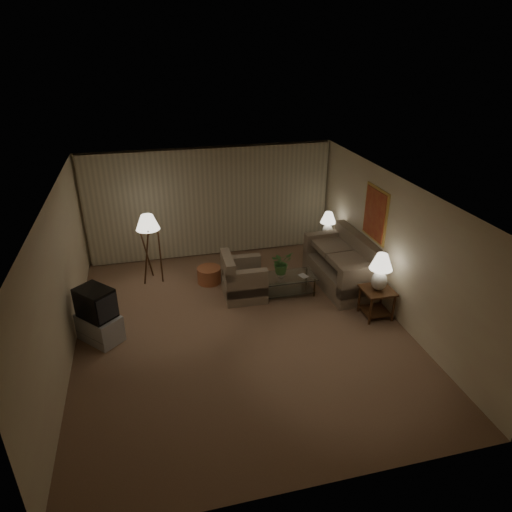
{
  "coord_description": "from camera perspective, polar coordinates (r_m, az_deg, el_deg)",
  "views": [
    {
      "loc": [
        -1.46,
        -7.02,
        4.99
      ],
      "look_at": [
        0.43,
        0.6,
        1.19
      ],
      "focal_mm": 32.0,
      "sensor_mm": 36.0,
      "label": 1
    }
  ],
  "objects": [
    {
      "name": "armchair",
      "position": [
        9.58,
        -1.53,
        -3.01
      ],
      "size": [
        0.95,
        0.91,
        0.76
      ],
      "rotation": [
        0.0,
        0.0,
        1.54
      ],
      "color": "gray",
      "rests_on": "ground"
    },
    {
      "name": "side_table_far",
      "position": [
        11.25,
        8.8,
        1.4
      ],
      "size": [
        0.5,
        0.42,
        0.6
      ],
      "color": "#341F0E",
      "rests_on": "ground"
    },
    {
      "name": "coffee_table",
      "position": [
        9.72,
        3.97,
        -3.26
      ],
      "size": [
        1.17,
        0.64,
        0.41
      ],
      "color": "silver",
      "rests_on": "ground"
    },
    {
      "name": "vase",
      "position": [
        9.58,
        3.15,
        -2.24
      ],
      "size": [
        0.17,
        0.17,
        0.16
      ],
      "primitive_type": "imported",
      "rotation": [
        0.0,
        0.0,
        0.1
      ],
      "color": "white",
      "rests_on": "coffee_table"
    },
    {
      "name": "table_lamp_far",
      "position": [
        11.03,
        9.0,
        4.15
      ],
      "size": [
        0.37,
        0.37,
        0.64
      ],
      "color": "silver",
      "rests_on": "side_table_far"
    },
    {
      "name": "tv_cabinet",
      "position": [
        8.79,
        -18.94,
        -8.46
      ],
      "size": [
        1.26,
        1.26,
        0.5
      ],
      "primitive_type": "cube",
      "rotation": [
        0.0,
        0.0,
        -0.84
      ],
      "color": "#AEAEB1",
      "rests_on": "ground"
    },
    {
      "name": "flowers",
      "position": [
        9.43,
        3.2,
        -0.51
      ],
      "size": [
        0.55,
        0.52,
        0.49
      ],
      "primitive_type": "imported",
      "rotation": [
        0.0,
        0.0,
        0.41
      ],
      "color": "#3B7031",
      "rests_on": "vase"
    },
    {
      "name": "crt_tv",
      "position": [
        8.52,
        -19.44,
        -5.54
      ],
      "size": [
        1.09,
        1.09,
        0.55
      ],
      "primitive_type": "cube",
      "rotation": [
        0.0,
        0.0,
        -0.84
      ],
      "color": "black",
      "rests_on": "tv_cabinet"
    },
    {
      "name": "ground",
      "position": [
        8.74,
        -1.83,
        -9.05
      ],
      "size": [
        7.0,
        7.0,
        0.0
      ],
      "primitive_type": "plane",
      "color": "#826348",
      "rests_on": "ground"
    },
    {
      "name": "side_table_near",
      "position": [
        9.18,
        14.87,
        -5.05
      ],
      "size": [
        0.58,
        0.58,
        0.6
      ],
      "color": "#341F0E",
      "rests_on": "ground"
    },
    {
      "name": "floor_lamp",
      "position": [
        10.24,
        -13.09,
        1.07
      ],
      "size": [
        0.51,
        0.51,
        1.57
      ],
      "color": "#341F0E",
      "rests_on": "ground"
    },
    {
      "name": "book",
      "position": [
        9.65,
        5.59,
        -2.61
      ],
      "size": [
        0.21,
        0.24,
        0.02
      ],
      "primitive_type": "imported",
      "rotation": [
        0.0,
        0.0,
        0.33
      ],
      "color": "olive",
      "rests_on": "coffee_table"
    },
    {
      "name": "sofa",
      "position": [
        10.15,
        10.65,
        -1.3
      ],
      "size": [
        2.09,
        1.19,
        0.89
      ],
      "rotation": [
        0.0,
        0.0,
        -1.52
      ],
      "color": "gray",
      "rests_on": "ground"
    },
    {
      "name": "table_lamp_near",
      "position": [
        8.88,
        15.32,
        -1.56
      ],
      "size": [
        0.44,
        0.44,
        0.75
      ],
      "color": "silver",
      "rests_on": "side_table_near"
    },
    {
      "name": "room_shell",
      "position": [
        9.25,
        -3.83,
        5.2
      ],
      "size": [
        6.04,
        7.02,
        2.72
      ],
      "color": "beige",
      "rests_on": "ground"
    },
    {
      "name": "ottoman",
      "position": [
        10.25,
        -5.87,
        -2.37
      ],
      "size": [
        0.6,
        0.6,
        0.35
      ],
      "primitive_type": "cylinder",
      "rotation": [
        0.0,
        0.0,
        0.14
      ],
      "color": "#A65638",
      "rests_on": "ground"
    }
  ]
}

